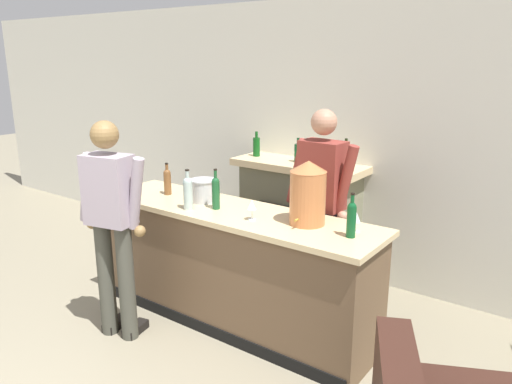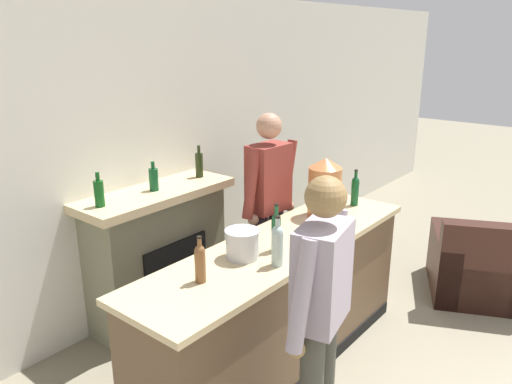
% 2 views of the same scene
% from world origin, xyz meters
% --- Properties ---
extents(wall_back_panel, '(12.00, 0.07, 2.75)m').
position_xyz_m(wall_back_panel, '(0.00, 3.88, 1.38)').
color(wall_back_panel, silver).
rests_on(wall_back_panel, ground_plane).
extents(bar_counter, '(2.54, 0.67, 1.00)m').
position_xyz_m(bar_counter, '(-0.07, 2.40, 0.50)').
color(bar_counter, brown).
rests_on(bar_counter, ground_plane).
extents(fireplace_stone, '(1.36, 0.52, 1.47)m').
position_xyz_m(fireplace_stone, '(-0.18, 3.61, 0.60)').
color(fireplace_stone, gray).
rests_on(fireplace_stone, ground_plane).
extents(person_customer, '(0.65, 0.36, 1.75)m').
position_xyz_m(person_customer, '(-0.69, 1.69, 0.97)').
color(person_customer, '#434339').
rests_on(person_customer, ground_plane).
extents(person_bartender, '(0.66, 0.32, 1.80)m').
position_xyz_m(person_bartender, '(0.46, 2.92, 1.00)').
color(person_bartender, '#2B222D').
rests_on(person_bartender, ground_plane).
extents(copper_dispenser, '(0.27, 0.31, 0.48)m').
position_xyz_m(copper_dispenser, '(0.59, 2.46, 1.24)').
color(copper_dispenser, '#BE703F').
rests_on(copper_dispenser, bar_counter).
extents(ice_bucket_steel, '(0.23, 0.23, 0.19)m').
position_xyz_m(ice_bucket_steel, '(-0.42, 2.45, 1.10)').
color(ice_bucket_steel, silver).
rests_on(ice_bucket_steel, bar_counter).
extents(wine_bottle_cabernet_heavy, '(0.06, 0.06, 0.31)m').
position_xyz_m(wine_bottle_cabernet_heavy, '(0.98, 2.39, 1.14)').
color(wine_bottle_cabernet_heavy, '#0E4922').
rests_on(wine_bottle_cabernet_heavy, bar_counter).
extents(wine_bottle_burgundy_dark, '(0.08, 0.08, 0.33)m').
position_xyz_m(wine_bottle_burgundy_dark, '(-0.37, 2.21, 1.15)').
color(wine_bottle_burgundy_dark, '#A5BDBA').
rests_on(wine_bottle_burgundy_dark, bar_counter).
extents(wine_bottle_riesling_slim, '(0.06, 0.06, 0.33)m').
position_xyz_m(wine_bottle_riesling_slim, '(-0.20, 2.35, 1.15)').
color(wine_bottle_riesling_slim, '#1A522A').
rests_on(wine_bottle_riesling_slim, bar_counter).
extents(wine_bottle_port_short, '(0.07, 0.07, 0.29)m').
position_xyz_m(wine_bottle_port_short, '(-0.83, 2.43, 1.13)').
color(wine_bottle_port_short, brown).
rests_on(wine_bottle_port_short, bar_counter).
extents(wine_glass_mid_counter, '(0.08, 0.08, 0.16)m').
position_xyz_m(wine_glass_mid_counter, '(0.21, 2.29, 1.11)').
color(wine_glass_mid_counter, silver).
rests_on(wine_glass_mid_counter, bar_counter).
extents(wine_glass_front_right, '(0.07, 0.07, 0.16)m').
position_xyz_m(wine_glass_front_right, '(0.96, 2.51, 1.11)').
color(wine_glass_front_right, silver).
rests_on(wine_glass_front_right, bar_counter).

